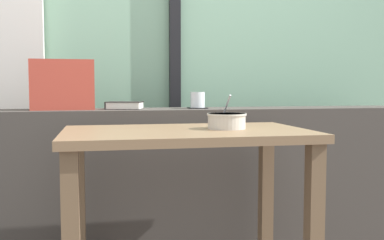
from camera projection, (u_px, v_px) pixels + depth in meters
outdoor_backdrop at (156, 12)px, 2.89m from camera, size 4.80×0.08×2.80m
window_divider_post at (175, 26)px, 2.86m from camera, size 0.07×0.05×2.60m
dark_console_ledge at (169, 180)px, 2.45m from camera, size 2.80×0.32×0.79m
breakfast_table at (186, 161)px, 1.85m from camera, size 1.01×0.61×0.73m
coaster_square at (198, 108)px, 2.45m from camera, size 0.10×0.10×0.00m
juice_glass at (198, 101)px, 2.45m from camera, size 0.08×0.08×0.09m
closed_book at (124, 105)px, 2.37m from camera, size 0.22×0.18×0.04m
throw_pillow at (63, 85)px, 2.30m from camera, size 0.32×0.15×0.26m
soup_bowl at (227, 121)px, 1.88m from camera, size 0.17×0.17×0.15m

